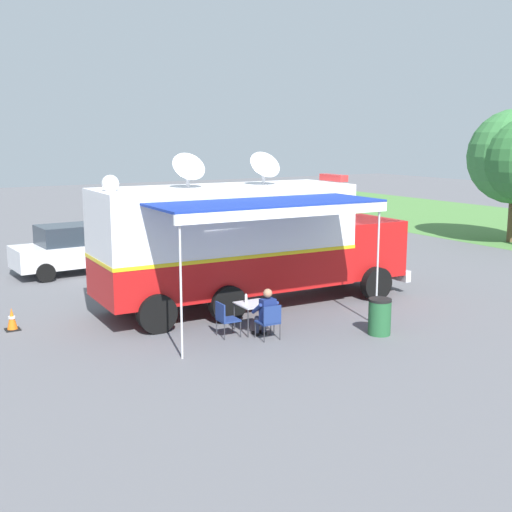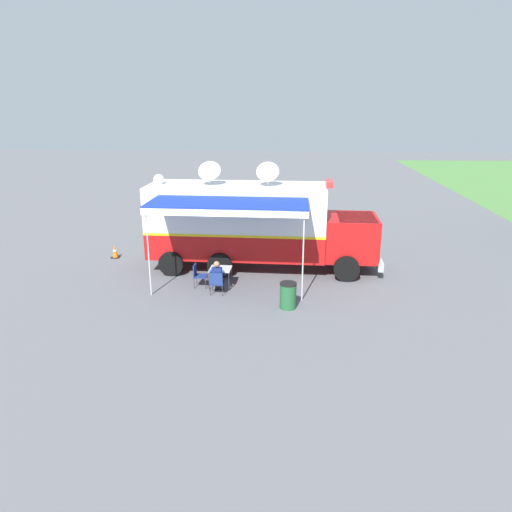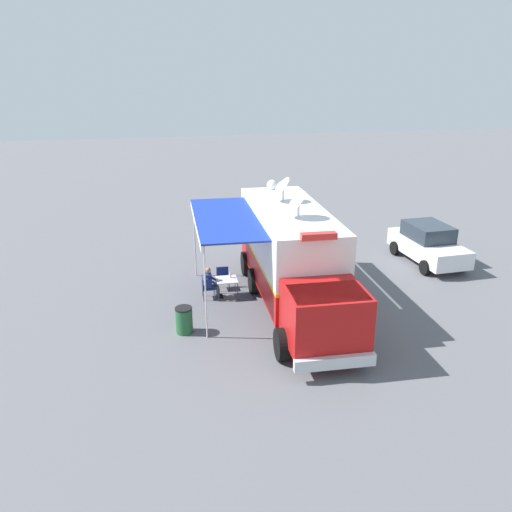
{
  "view_description": "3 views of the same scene",
  "coord_description": "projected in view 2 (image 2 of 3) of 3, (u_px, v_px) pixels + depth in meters",
  "views": [
    {
      "loc": [
        16.04,
        -8.64,
        4.87
      ],
      "look_at": [
        0.99,
        0.43,
        1.65
      ],
      "focal_mm": 46.16,
      "sensor_mm": 36.0,
      "label": 1
    },
    {
      "loc": [
        19.23,
        1.92,
        6.71
      ],
      "look_at": [
        1.58,
        0.88,
        1.01
      ],
      "focal_mm": 33.72,
      "sensor_mm": 36.0,
      "label": 2
    },
    {
      "loc": [
        4.96,
        17.62,
        8.35
      ],
      "look_at": [
        1.11,
        -0.65,
        1.5
      ],
      "focal_mm": 36.24,
      "sensor_mm": 36.0,
      "label": 3
    }
  ],
  "objects": [
    {
      "name": "ground_plane",
      "position": [
        238.0,
        267.0,
        20.44
      ],
      "size": [
        100.0,
        100.0,
        0.0
      ],
      "primitive_type": "plane",
      "color": "#5B5B60"
    },
    {
      "name": "lot_stripe",
      "position": [
        237.0,
        242.0,
        24.13
      ],
      "size": [
        0.28,
        4.8,
        0.01
      ],
      "primitive_type": "cube",
      "rotation": [
        0.0,
        0.0,
        -0.03
      ],
      "color": "silver",
      "rests_on": "ground"
    },
    {
      "name": "command_truck",
      "position": [
        255.0,
        223.0,
        19.74
      ],
      "size": [
        5.05,
        9.57,
        4.53
      ],
      "color": "#B71414",
      "rests_on": "ground"
    },
    {
      "name": "folding_table",
      "position": [
        220.0,
        270.0,
        18.06
      ],
      "size": [
        0.83,
        0.83,
        0.73
      ],
      "color": "silver",
      "rests_on": "ground"
    },
    {
      "name": "water_bottle",
      "position": [
        217.0,
        264.0,
        18.18
      ],
      "size": [
        0.07,
        0.07,
        0.22
      ],
      "color": "silver",
      "rests_on": "folding_table"
    },
    {
      "name": "folding_chair_at_table",
      "position": [
        217.0,
        281.0,
        17.35
      ],
      "size": [
        0.5,
        0.5,
        0.87
      ],
      "color": "navy",
      "rests_on": "ground"
    },
    {
      "name": "folding_chair_beside_table",
      "position": [
        198.0,
        274.0,
        18.13
      ],
      "size": [
        0.5,
        0.5,
        0.87
      ],
      "color": "navy",
      "rests_on": "ground"
    },
    {
      "name": "seated_responder",
      "position": [
        217.0,
        276.0,
        17.49
      ],
      "size": [
        0.67,
        0.56,
        1.25
      ],
      "color": "navy",
      "rests_on": "ground"
    },
    {
      "name": "trash_bin",
      "position": [
        288.0,
        295.0,
        16.25
      ],
      "size": [
        0.57,
        0.57,
        0.91
      ],
      "color": "#235B33",
      "rests_on": "ground"
    },
    {
      "name": "traffic_cone",
      "position": [
        115.0,
        252.0,
        21.59
      ],
      "size": [
        0.36,
        0.36,
        0.58
      ],
      "color": "black",
      "rests_on": "ground"
    },
    {
      "name": "car_behind_truck",
      "position": [
        209.0,
        210.0,
        27.09
      ],
      "size": [
        2.17,
        4.28,
        1.76
      ],
      "color": "silver",
      "rests_on": "ground"
    }
  ]
}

